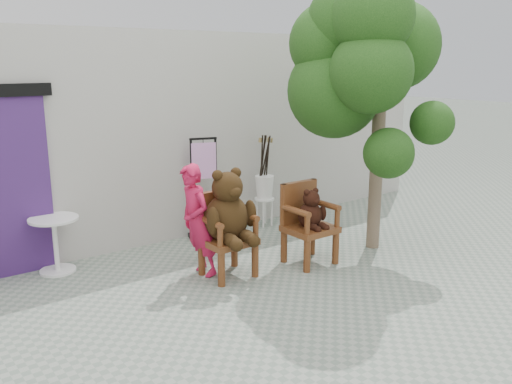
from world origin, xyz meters
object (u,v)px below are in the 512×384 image
stool_bucket (264,186)px  chair_small (308,217)px  chair_big (227,217)px  cafe_table (55,238)px  tree (361,59)px  display_stand (205,201)px  person (198,221)px

stool_bucket → chair_small: bearing=-108.6°
chair_big → chair_small: chair_big is taller
cafe_table → tree: size_ratio=0.20×
chair_small → display_stand: size_ratio=0.69×
person → display_stand: size_ratio=0.92×
person → tree: tree is taller
display_stand → chair_big: bearing=-93.1°
display_stand → stool_bucket: 1.12m
chair_small → person: 1.46m
chair_small → tree: (0.78, -0.09, 1.99)m
tree → chair_big: bearing=170.3°
stool_bucket → tree: bearing=-82.4°
display_stand → stool_bucket: size_ratio=1.04×
chair_big → display_stand: display_stand is taller
cafe_table → display_stand: 2.18m
person → stool_bucket: stool_bucket is taller
chair_small → stool_bucket: 1.72m
person → tree: (2.16, -0.54, 1.90)m
chair_small → person: (-1.39, 0.45, 0.08)m
chair_big → stool_bucket: (1.65, 1.40, -0.11)m
cafe_table → chair_small: bearing=-30.6°
cafe_table → tree: bearing=-25.9°
chair_big → cafe_table: chair_big is taller
cafe_table → display_stand: display_stand is taller
person → display_stand: 1.43m
chair_small → display_stand: display_stand is taller
chair_small → cafe_table: chair_small is taller
chair_big → tree: 2.66m
display_stand → stool_bucket: (1.12, 0.01, 0.06)m
stool_bucket → cafe_table: bearing=-180.0°
chair_big → chair_small: size_ratio=1.28×
tree → person: bearing=166.0°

